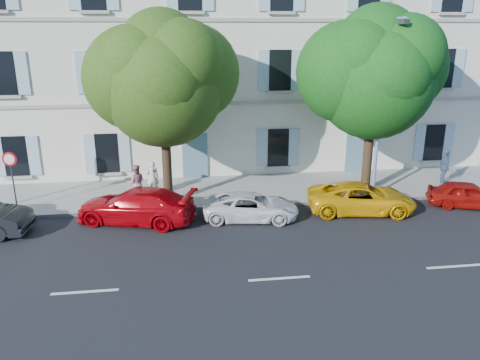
{
  "coord_description": "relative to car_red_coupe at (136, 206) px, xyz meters",
  "views": [
    {
      "loc": [
        -3.0,
        -16.91,
        7.57
      ],
      "look_at": [
        -0.46,
        2.0,
        1.4
      ],
      "focal_mm": 35.0,
      "sensor_mm": 36.0,
      "label": 1
    }
  ],
  "objects": [
    {
      "name": "car_yellow_supercar",
      "position": [
        9.56,
        -0.17,
        -0.07
      ],
      "size": [
        4.83,
        2.73,
        1.27
      ],
      "primitive_type": "imported",
      "rotation": [
        0.0,
        0.0,
        1.43
      ],
      "color": "#ECA909",
      "rests_on": "ground"
    },
    {
      "name": "tree_right",
      "position": [
        10.6,
        1.96,
        4.72
      ],
      "size": [
        5.34,
        5.34,
        8.22
      ],
      "color": "#3A2819",
      "rests_on": "sidewalk"
    },
    {
      "name": "car_white_coupe",
      "position": [
        4.71,
        -0.32,
        -0.15
      ],
      "size": [
        4.17,
        2.35,
        1.1
      ],
      "primitive_type": "imported",
      "rotation": [
        0.0,
        0.0,
        1.43
      ],
      "color": "white",
      "rests_on": "ground"
    },
    {
      "name": "car_red_coupe",
      "position": [
        0.0,
        0.0,
        0.0
      ],
      "size": [
        5.22,
        3.36,
        1.41
      ],
      "primitive_type": "imported",
      "rotation": [
        0.0,
        0.0,
        4.4
      ],
      "color": "#B2050D",
      "rests_on": "ground"
    },
    {
      "name": "tree_left",
      "position": [
        1.29,
        1.81,
        4.61
      ],
      "size": [
        5.18,
        5.18,
        8.03
      ],
      "color": "#3A2819",
      "rests_on": "sidewalk"
    },
    {
      "name": "car_red_hatchback",
      "position": [
        14.47,
        -0.25,
        -0.13
      ],
      "size": [
        3.66,
        2.41,
        1.16
      ],
      "primitive_type": "imported",
      "rotation": [
        0.0,
        0.0,
        1.23
      ],
      "color": "#940E09",
      "rests_on": "ground"
    },
    {
      "name": "road_sign",
      "position": [
        -5.16,
        1.6,
        1.31
      ],
      "size": [
        0.6,
        0.11,
        2.58
      ],
      "color": "#383A3D",
      "rests_on": "sidewalk"
    },
    {
      "name": "street_lamp",
      "position": [
        10.74,
        1.21,
        3.92
      ],
      "size": [
        0.37,
        1.69,
        7.89
      ],
      "color": "#7293BF",
      "rests_on": "sidewalk"
    },
    {
      "name": "pedestrian_a",
      "position": [
        0.56,
        3.07,
        0.23
      ],
      "size": [
        0.6,
        0.42,
        1.57
      ],
      "primitive_type": "imported",
      "rotation": [
        0.0,
        0.0,
        3.22
      ],
      "color": "silver",
      "rests_on": "sidewalk"
    },
    {
      "name": "pedestrian_b",
      "position": [
        -0.13,
        2.18,
        0.28
      ],
      "size": [
        0.86,
        0.7,
        1.67
      ],
      "primitive_type": "imported",
      "rotation": [
        0.0,
        0.0,
        3.23
      ],
      "color": "#BA7787",
      "rests_on": "sidewalk"
    },
    {
      "name": "kerb",
      "position": [
        4.84,
        0.96,
        -0.62
      ],
      "size": [
        36.0,
        0.16,
        0.16
      ],
      "primitive_type": "cube",
      "color": "#9E998E",
      "rests_on": "ground"
    },
    {
      "name": "pedestrian_c",
      "position": [
        14.93,
        2.54,
        0.33
      ],
      "size": [
        0.64,
        1.11,
        1.77
      ],
      "primitive_type": "imported",
      "rotation": [
        0.0,
        0.0,
        1.36
      ],
      "color": "#495B86",
      "rests_on": "sidewalk"
    },
    {
      "name": "sidewalk",
      "position": [
        4.84,
        3.13,
        -0.63
      ],
      "size": [
        36.0,
        4.5,
        0.15
      ],
      "primitive_type": "cube",
      "color": "#A09E96",
      "rests_on": "ground"
    },
    {
      "name": "building",
      "position": [
        4.84,
        8.88,
        5.3
      ],
      "size": [
        28.0,
        7.0,
        12.0
      ],
      "primitive_type": "cube",
      "color": "silver",
      "rests_on": "ground"
    },
    {
      "name": "ground",
      "position": [
        4.84,
        -1.32,
        -0.7
      ],
      "size": [
        90.0,
        90.0,
        0.0
      ],
      "primitive_type": "plane",
      "color": "black"
    }
  ]
}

